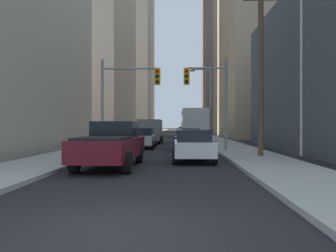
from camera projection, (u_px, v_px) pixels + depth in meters
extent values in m
plane|color=black|center=(113.00, 234.00, 5.32)|extent=(400.00, 400.00, 0.00)
cube|color=#9E9E99|center=(144.00, 135.00, 55.47)|extent=(3.13, 160.00, 0.15)
cube|color=#9E9E99|center=(204.00, 135.00, 55.11)|extent=(3.13, 160.00, 0.15)
cube|color=silver|center=(193.00, 123.00, 37.69)|extent=(2.64, 11.53, 2.90)
cube|color=black|center=(182.00, 119.00, 37.73)|extent=(0.15, 10.58, 0.80)
cube|color=red|center=(182.00, 128.00, 37.73)|extent=(0.14, 10.58, 0.28)
cylinder|color=black|center=(182.00, 135.00, 41.76)|extent=(0.32, 1.00, 1.00)
cylinder|color=black|center=(201.00, 135.00, 41.67)|extent=(0.32, 1.00, 1.00)
cylinder|color=black|center=(183.00, 137.00, 34.52)|extent=(0.32, 1.00, 1.00)
cylinder|color=black|center=(206.00, 137.00, 34.43)|extent=(0.32, 1.00, 1.00)
cube|color=maroon|center=(111.00, 148.00, 13.73)|extent=(2.19, 5.47, 0.80)
cube|color=black|center=(115.00, 129.00, 14.70)|extent=(1.86, 1.86, 0.70)
cube|color=black|center=(103.00, 138.00, 12.38)|extent=(1.84, 2.44, 0.10)
cylinder|color=black|center=(98.00, 154.00, 15.49)|extent=(0.28, 0.80, 0.80)
cylinder|color=black|center=(139.00, 154.00, 15.42)|extent=(0.28, 0.80, 0.80)
cylinder|color=black|center=(74.00, 162.00, 12.04)|extent=(0.28, 0.80, 0.80)
cylinder|color=black|center=(128.00, 163.00, 11.97)|extent=(0.28, 0.80, 0.80)
cube|color=slate|center=(151.00, 130.00, 32.17)|extent=(2.03, 5.21, 1.90)
cube|color=black|center=(153.00, 125.00, 34.77)|extent=(1.76, 0.03, 0.60)
cylinder|color=black|center=(143.00, 139.00, 33.87)|extent=(0.24, 0.72, 0.72)
cylinder|color=black|center=(162.00, 139.00, 33.80)|extent=(0.24, 0.72, 0.72)
cylinder|color=black|center=(138.00, 140.00, 30.54)|extent=(0.24, 0.72, 0.72)
cylinder|color=black|center=(159.00, 140.00, 30.47)|extent=(0.24, 0.72, 0.72)
cube|color=white|center=(193.00, 148.00, 16.10)|extent=(1.87, 4.23, 0.65)
cube|color=black|center=(194.00, 135.00, 15.95)|extent=(1.61, 1.92, 0.55)
cylinder|color=black|center=(176.00, 152.00, 17.48)|extent=(0.22, 0.64, 0.64)
cylinder|color=black|center=(209.00, 152.00, 17.41)|extent=(0.22, 0.64, 0.64)
cylinder|color=black|center=(175.00, 157.00, 14.79)|extent=(0.22, 0.64, 0.64)
cylinder|color=black|center=(214.00, 157.00, 14.73)|extent=(0.22, 0.64, 0.64)
cube|color=#141E4C|center=(188.00, 141.00, 23.62)|extent=(1.90, 4.24, 0.65)
cube|color=black|center=(188.00, 132.00, 23.47)|extent=(1.63, 1.94, 0.55)
cylinder|color=black|center=(176.00, 144.00, 25.00)|extent=(0.22, 0.64, 0.64)
cylinder|color=black|center=(199.00, 144.00, 24.93)|extent=(0.22, 0.64, 0.64)
cylinder|color=black|center=(176.00, 146.00, 22.31)|extent=(0.22, 0.64, 0.64)
cylinder|color=black|center=(202.00, 147.00, 22.25)|extent=(0.22, 0.64, 0.64)
cube|color=#B7BABF|center=(142.00, 140.00, 25.28)|extent=(1.81, 4.20, 0.65)
cube|color=black|center=(142.00, 132.00, 25.13)|extent=(1.59, 1.90, 0.55)
cylinder|color=black|center=(133.00, 143.00, 26.65)|extent=(0.22, 0.64, 0.64)
cylinder|color=black|center=(155.00, 143.00, 26.59)|extent=(0.22, 0.64, 0.64)
cylinder|color=black|center=(128.00, 145.00, 23.97)|extent=(0.22, 0.64, 0.64)
cylinder|color=black|center=(152.00, 145.00, 23.91)|extent=(0.22, 0.64, 0.64)
cube|color=#195938|center=(184.00, 132.00, 50.27)|extent=(1.86, 4.23, 0.65)
cube|color=black|center=(184.00, 129.00, 50.12)|extent=(1.61, 1.92, 0.55)
cylinder|color=black|center=(178.00, 134.00, 51.65)|extent=(0.22, 0.64, 0.64)
cylinder|color=black|center=(190.00, 134.00, 51.58)|extent=(0.22, 0.64, 0.64)
cylinder|color=black|center=(178.00, 135.00, 48.96)|extent=(0.22, 0.64, 0.64)
cylinder|color=black|center=(190.00, 135.00, 48.90)|extent=(0.22, 0.64, 0.64)
cylinder|color=gray|center=(102.00, 106.00, 21.75)|extent=(0.18, 0.18, 6.00)
cylinder|color=gray|center=(130.00, 69.00, 21.67)|extent=(3.57, 0.12, 0.12)
cube|color=gold|center=(157.00, 77.00, 21.61)|extent=(0.38, 0.30, 1.05)
sphere|color=red|center=(157.00, 71.00, 21.44)|extent=(0.24, 0.24, 0.24)
sphere|color=black|center=(157.00, 76.00, 21.44)|extent=(0.24, 0.24, 0.24)
sphere|color=black|center=(157.00, 81.00, 21.44)|extent=(0.24, 0.24, 0.24)
cylinder|color=gray|center=(226.00, 105.00, 21.45)|extent=(0.18, 0.18, 6.00)
cylinder|color=gray|center=(206.00, 68.00, 21.49)|extent=(2.51, 0.12, 0.12)
cube|color=gold|center=(187.00, 76.00, 21.54)|extent=(0.38, 0.30, 1.05)
sphere|color=red|center=(187.00, 71.00, 21.37)|extent=(0.24, 0.24, 0.24)
sphere|color=black|center=(187.00, 76.00, 21.37)|extent=(0.24, 0.24, 0.24)
sphere|color=black|center=(187.00, 81.00, 21.37)|extent=(0.24, 0.24, 0.24)
cylinder|color=brown|center=(261.00, 65.00, 17.44)|extent=(0.28, 0.28, 9.70)
cylinder|color=gray|center=(210.00, 105.00, 33.43)|extent=(0.16, 0.16, 7.50)
cylinder|color=gray|center=(201.00, 69.00, 33.45)|extent=(1.79, 0.10, 0.10)
ellipsoid|color=#4C4C51|center=(192.00, 71.00, 33.49)|extent=(0.56, 0.32, 0.20)
cube|color=#B7A893|center=(78.00, 35.00, 57.40)|extent=(16.84, 22.66, 34.41)
cube|color=#B7A893|center=(120.00, 8.00, 96.18)|extent=(18.24, 22.15, 70.96)
cube|color=tan|center=(295.00, 51.00, 51.77)|extent=(22.51, 25.50, 26.29)
cube|color=#66564C|center=(250.00, 37.00, 92.95)|extent=(25.93, 19.36, 52.33)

